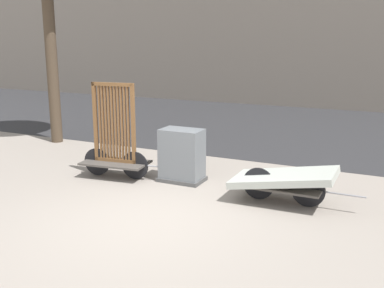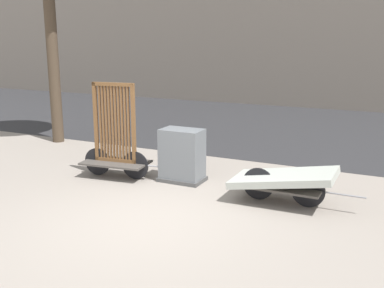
% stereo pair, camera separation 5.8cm
% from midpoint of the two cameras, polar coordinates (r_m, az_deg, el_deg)
% --- Properties ---
extents(ground_plane, '(60.00, 60.00, 0.00)m').
position_cam_midpoint_polar(ground_plane, '(7.35, -6.11, -9.56)').
color(ground_plane, gray).
extents(road_strip, '(56.00, 9.24, 0.01)m').
position_cam_midpoint_polar(road_strip, '(15.22, 11.41, 2.18)').
color(road_strip, '#2D2D30').
rests_on(road_strip, ground_plane).
extents(bike_cart_with_bedframe, '(2.11, 0.90, 1.98)m').
position_cam_midpoint_polar(bike_cart_with_bedframe, '(9.45, -9.91, -0.15)').
color(bike_cart_with_bedframe, '#4C4742').
rests_on(bike_cart_with_bedframe, ground_plane).
extents(bike_cart_with_mattress, '(2.28, 0.96, 0.68)m').
position_cam_midpoint_polar(bike_cart_with_mattress, '(8.05, 11.31, -4.44)').
color(bike_cart_with_mattress, '#4C4742').
rests_on(bike_cart_with_mattress, ground_plane).
extents(utility_cabinet, '(0.90, 0.59, 1.08)m').
position_cam_midpoint_polar(utility_cabinet, '(9.09, -1.48, -1.71)').
color(utility_cabinet, '#4C4C4C').
rests_on(utility_cabinet, ground_plane).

